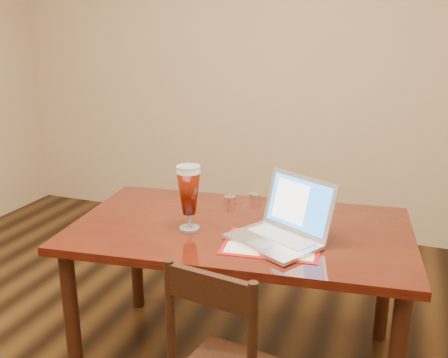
% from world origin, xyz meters
% --- Properties ---
extents(dining_table, '(1.61, 1.02, 1.01)m').
position_xyz_m(dining_table, '(0.33, 0.73, 0.64)').
color(dining_table, '#4A1509').
rests_on(dining_table, ground).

